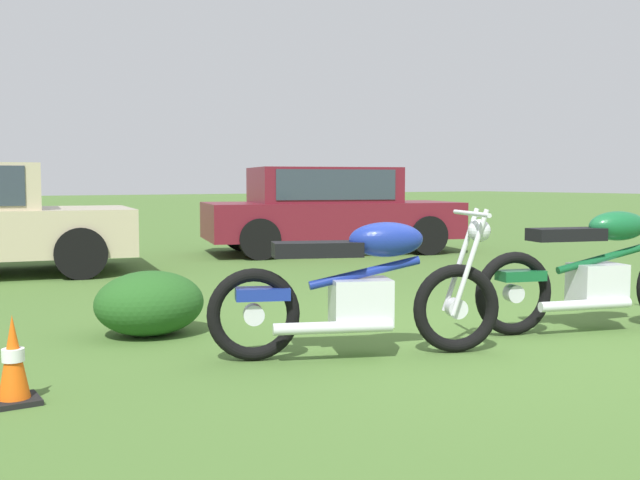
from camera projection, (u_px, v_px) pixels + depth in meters
name	position (u px, v px, depth m)	size (l,w,h in m)	color
ground_plane	(473.00, 339.00, 5.69)	(120.00, 120.00, 0.00)	#476B2D
motorcycle_blue	(361.00, 288.00, 5.08)	(1.93, 1.05, 1.02)	black
motorcycle_green	(598.00, 270.00, 6.00)	(2.07, 0.90, 1.02)	black
car_burgundy	(328.00, 205.00, 12.47)	(4.52, 2.83, 1.43)	maroon
traffic_cone	(13.00, 363.00, 4.02)	(0.25, 0.25, 0.49)	#EA590F
shrub_low	(150.00, 303.00, 5.80)	(0.86, 0.73, 0.51)	#23551E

